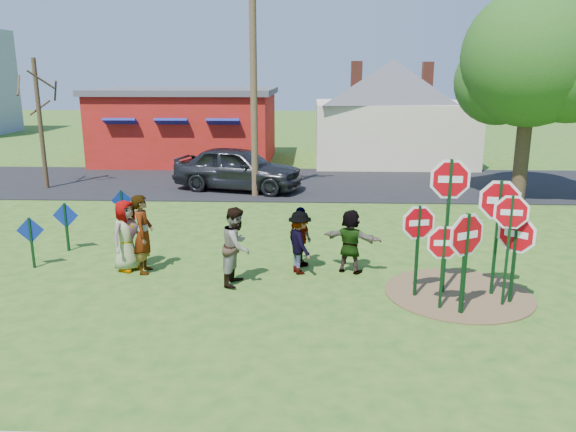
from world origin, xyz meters
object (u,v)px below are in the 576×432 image
Objects in this scene: stop_sign_d at (499,209)px; utility_pole at (254,79)px; stop_sign_c at (510,225)px; person_b at (143,234)px; person_a at (126,236)px; stop_sign_b at (449,192)px; suv at (238,168)px; leafy_tree at (535,65)px; stop_sign_a at (444,249)px.

utility_pole is (-6.16, 9.82, 2.56)m from stop_sign_d.
stop_sign_c reaches higher than person_b.
person_a is (-8.50, 1.85, -0.87)m from stop_sign_c.
stop_sign_b reaches higher than suv.
person_b reaches higher than person_a.
utility_pole reaches higher than person_a.
leafy_tree is (12.01, 8.43, 4.03)m from person_b.
utility_pole reaches higher than suv.
stop_sign_a is 12.13m from utility_pole.
person_a is 0.23× the size of leafy_tree.
stop_sign_a is 7.46m from person_a.
stop_sign_d is at bearing -103.06° from person_b.
stop_sign_b is 1.16× the size of stop_sign_d.
stop_sign_b is 1.63× the size of person_b.
utility_pole reaches higher than stop_sign_d.
stop_sign_b reaches higher than stop_sign_c.
stop_sign_a reaches higher than person_a.
utility_pole is at bearing 114.02° from stop_sign_a.
utility_pole is (2.29, 8.57, 3.61)m from person_a.
stop_sign_a is at bearing -78.50° from person_a.
leafy_tree reaches higher than person_a.
suv is 0.62× the size of utility_pole.
stop_sign_c is 8.25m from person_b.
leafy_tree reaches higher than stop_sign_b.
person_b is (-7.99, 1.11, -0.96)m from stop_sign_d.
person_a is (-7.15, 2.08, -0.41)m from stop_sign_a.
stop_sign_d is 0.35× the size of leafy_tree.
leafy_tree reaches higher than suv.
suv is (1.49, 9.68, 0.05)m from person_a.
person_a is 0.49m from person_b.
stop_sign_b is 0.60× the size of suv.
leafy_tree is (5.06, 9.46, 2.71)m from stop_sign_b.
suv is 0.68× the size of leafy_tree.
stop_sign_d is (1.04, -0.08, -0.35)m from stop_sign_b.
utility_pole is at bearing -17.02° from person_b.
stop_sign_d is 11.87m from utility_pole.
utility_pole is at bearing -129.59° from suv.
person_a is at bearing 178.08° from stop_sign_c.
stop_sign_d is at bearing 31.86° from stop_sign_a.
stop_sign_c is at bearing -77.09° from stop_sign_d.
person_b is 0.23× the size of utility_pole.
stop_sign_b is at bearing -176.36° from stop_sign_d.
stop_sign_b is at bearing -62.29° from utility_pole.
suv is at bearing 130.57° from stop_sign_d.
leafy_tree is (10.98, -1.39, 4.05)m from suv.
suv is at bearing 131.66° from stop_sign_c.
leafy_tree is (12.47, 8.29, 4.11)m from person_a.
person_b is (-8.04, 1.70, -0.79)m from stop_sign_c.
stop_sign_b reaches higher than person_b.
stop_sign_c is at bearing -134.13° from suv.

